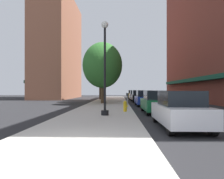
{
  "coord_description": "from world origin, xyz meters",
  "views": [
    {
      "loc": [
        1.32,
        -5.43,
        1.7
      ],
      "look_at": [
        0.35,
        22.99,
        1.76
      ],
      "focal_mm": 33.63,
      "sensor_mm": 36.0,
      "label": 1
    }
  ],
  "objects_px": {
    "car_white": "(179,110)",
    "car_silver": "(135,95)",
    "car_blue": "(144,98)",
    "car_green": "(156,102)",
    "tree_near": "(102,65)",
    "car_yellow": "(132,94)",
    "fire_hydrant": "(125,106)",
    "lamppost": "(105,66)",
    "parking_meter_near": "(128,99)",
    "parking_meter_far": "(127,98)",
    "car_black": "(138,96)",
    "tree_mid": "(103,65)",
    "tree_far": "(100,68)"
  },
  "relations": [
    {
      "from": "tree_near",
      "to": "car_silver",
      "type": "xyz_separation_m",
      "value": [
        4.65,
        10.84,
        -3.82
      ]
    },
    {
      "from": "tree_mid",
      "to": "car_blue",
      "type": "bearing_deg",
      "value": -55.35
    },
    {
      "from": "fire_hydrant",
      "to": "car_green",
      "type": "bearing_deg",
      "value": 2.59
    },
    {
      "from": "lamppost",
      "to": "car_green",
      "type": "distance_m",
      "value": 4.9
    },
    {
      "from": "parking_meter_near",
      "to": "car_silver",
      "type": "bearing_deg",
      "value": 83.73
    },
    {
      "from": "parking_meter_near",
      "to": "lamppost",
      "type": "bearing_deg",
      "value": -108.88
    },
    {
      "from": "lamppost",
      "to": "fire_hydrant",
      "type": "distance_m",
      "value": 3.74
    },
    {
      "from": "parking_meter_far",
      "to": "tree_far",
      "type": "height_order",
      "value": "tree_far"
    },
    {
      "from": "parking_meter_far",
      "to": "car_black",
      "type": "distance_m",
      "value": 10.3
    },
    {
      "from": "fire_hydrant",
      "to": "parking_meter_far",
      "type": "height_order",
      "value": "parking_meter_far"
    },
    {
      "from": "parking_meter_near",
      "to": "car_black",
      "type": "relative_size",
      "value": 0.3
    },
    {
      "from": "parking_meter_near",
      "to": "car_yellow",
      "type": "distance_m",
      "value": 25.01
    },
    {
      "from": "car_black",
      "to": "car_yellow",
      "type": "xyz_separation_m",
      "value": [
        0.0,
        13.14,
        0.0
      ]
    },
    {
      "from": "fire_hydrant",
      "to": "car_black",
      "type": "xyz_separation_m",
      "value": [
        2.24,
        14.3,
        0.29
      ]
    },
    {
      "from": "lamppost",
      "to": "parking_meter_far",
      "type": "distance_m",
      "value": 7.0
    },
    {
      "from": "car_white",
      "to": "tree_mid",
      "type": "bearing_deg",
      "value": 102.56
    },
    {
      "from": "car_green",
      "to": "parking_meter_far",
      "type": "bearing_deg",
      "value": 117.56
    },
    {
      "from": "fire_hydrant",
      "to": "parking_meter_far",
      "type": "bearing_deg",
      "value": 86.07
    },
    {
      "from": "tree_mid",
      "to": "car_yellow",
      "type": "relative_size",
      "value": 1.87
    },
    {
      "from": "tree_near",
      "to": "car_white",
      "type": "relative_size",
      "value": 1.68
    },
    {
      "from": "fire_hydrant",
      "to": "car_white",
      "type": "bearing_deg",
      "value": -69.34
    },
    {
      "from": "tree_mid",
      "to": "car_white",
      "type": "xyz_separation_m",
      "value": [
        4.9,
        -19.99,
        -4.4
      ]
    },
    {
      "from": "parking_meter_far",
      "to": "car_white",
      "type": "bearing_deg",
      "value": -79.09
    },
    {
      "from": "tree_near",
      "to": "car_silver",
      "type": "bearing_deg",
      "value": 66.76
    },
    {
      "from": "tree_mid",
      "to": "car_black",
      "type": "relative_size",
      "value": 1.87
    },
    {
      "from": "car_white",
      "to": "car_blue",
      "type": "bearing_deg",
      "value": 88.78
    },
    {
      "from": "car_white",
      "to": "car_silver",
      "type": "distance_m",
      "value": 26.18
    },
    {
      "from": "car_blue",
      "to": "car_green",
      "type": "bearing_deg",
      "value": -89.94
    },
    {
      "from": "car_green",
      "to": "car_black",
      "type": "distance_m",
      "value": 14.2
    },
    {
      "from": "tree_mid",
      "to": "car_green",
      "type": "relative_size",
      "value": 1.87
    },
    {
      "from": "tree_near",
      "to": "tree_mid",
      "type": "xyz_separation_m",
      "value": [
        -0.25,
        4.66,
        0.59
      ]
    },
    {
      "from": "lamppost",
      "to": "parking_meter_near",
      "type": "xyz_separation_m",
      "value": [
        1.62,
        4.74,
        -2.25
      ]
    },
    {
      "from": "fire_hydrant",
      "to": "tree_near",
      "type": "bearing_deg",
      "value": 104.42
    },
    {
      "from": "lamppost",
      "to": "car_white",
      "type": "xyz_separation_m",
      "value": [
        3.57,
        -3.69,
        -2.39
      ]
    },
    {
      "from": "car_silver",
      "to": "car_yellow",
      "type": "relative_size",
      "value": 1.0
    },
    {
      "from": "car_green",
      "to": "car_black",
      "type": "relative_size",
      "value": 1.0
    },
    {
      "from": "tree_near",
      "to": "car_black",
      "type": "bearing_deg",
      "value": 46.44
    },
    {
      "from": "parking_meter_near",
      "to": "car_white",
      "type": "bearing_deg",
      "value": -76.98
    },
    {
      "from": "parking_meter_near",
      "to": "tree_far",
      "type": "distance_m",
      "value": 17.78
    },
    {
      "from": "fire_hydrant",
      "to": "car_yellow",
      "type": "bearing_deg",
      "value": 85.34
    },
    {
      "from": "lamppost",
      "to": "car_green",
      "type": "xyz_separation_m",
      "value": [
        3.57,
        2.34,
        -2.39
      ]
    },
    {
      "from": "fire_hydrant",
      "to": "lamppost",
      "type": "bearing_deg",
      "value": -120.77
    },
    {
      "from": "car_blue",
      "to": "car_black",
      "type": "relative_size",
      "value": 1.0
    },
    {
      "from": "parking_meter_far",
      "to": "tree_near",
      "type": "height_order",
      "value": "tree_near"
    },
    {
      "from": "parking_meter_near",
      "to": "car_silver",
      "type": "relative_size",
      "value": 0.3
    },
    {
      "from": "tree_near",
      "to": "car_blue",
      "type": "bearing_deg",
      "value": -27.61
    },
    {
      "from": "parking_meter_near",
      "to": "car_white",
      "type": "xyz_separation_m",
      "value": [
        1.95,
        -8.43,
        -0.14
      ]
    },
    {
      "from": "tree_mid",
      "to": "tree_near",
      "type": "bearing_deg",
      "value": -86.99
    },
    {
      "from": "parking_meter_far",
      "to": "car_blue",
      "type": "distance_m",
      "value": 3.4
    },
    {
      "from": "car_blue",
      "to": "car_yellow",
      "type": "distance_m",
      "value": 20.46
    }
  ]
}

